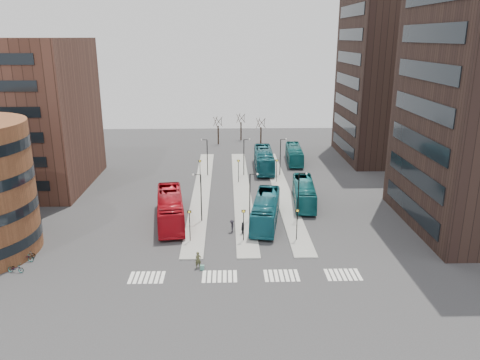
{
  "coord_description": "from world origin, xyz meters",
  "views": [
    {
      "loc": [
        -0.2,
        -36.41,
        22.17
      ],
      "look_at": [
        1.42,
        19.38,
        5.0
      ],
      "focal_mm": 35.0,
      "sensor_mm": 36.0,
      "label": 1
    }
  ],
  "objects_px": {
    "suitcase": "(202,268)",
    "teal_bus_c": "(304,193)",
    "bicycle_far": "(25,258)",
    "red_bus": "(170,208)",
    "commuter_a": "(166,211)",
    "commuter_b": "(243,229)",
    "bicycle_near": "(16,268)",
    "teal_bus_a": "(266,210)",
    "teal_bus_d": "(294,154)",
    "bicycle_mid": "(28,255)",
    "traveller": "(198,260)",
    "teal_bus_b": "(264,160)",
    "commuter_c": "(232,226)"
  },
  "relations": [
    {
      "from": "teal_bus_d",
      "to": "bicycle_mid",
      "type": "xyz_separation_m",
      "value": [
        -33.16,
        -38.14,
        -1.06
      ]
    },
    {
      "from": "suitcase",
      "to": "bicycle_near",
      "type": "bearing_deg",
      "value": -175.98
    },
    {
      "from": "teal_bus_b",
      "to": "bicycle_mid",
      "type": "distance_m",
      "value": 43.18
    },
    {
      "from": "commuter_a",
      "to": "teal_bus_c",
      "type": "bearing_deg",
      "value": -144.2
    },
    {
      "from": "traveller",
      "to": "commuter_a",
      "type": "xyz_separation_m",
      "value": [
        -4.9,
        13.53,
        0.09
      ]
    },
    {
      "from": "bicycle_mid",
      "to": "commuter_c",
      "type": "bearing_deg",
      "value": -92.29
    },
    {
      "from": "commuter_b",
      "to": "commuter_c",
      "type": "height_order",
      "value": "commuter_b"
    },
    {
      "from": "suitcase",
      "to": "teal_bus_c",
      "type": "relative_size",
      "value": 0.04
    },
    {
      "from": "bicycle_mid",
      "to": "commuter_b",
      "type": "bearing_deg",
      "value": -95.17
    },
    {
      "from": "suitcase",
      "to": "bicycle_far",
      "type": "xyz_separation_m",
      "value": [
        -18.26,
        2.23,
        0.22
      ]
    },
    {
      "from": "teal_bus_d",
      "to": "bicycle_near",
      "type": "xyz_separation_m",
      "value": [
        -33.16,
        -41.05,
        -1.08
      ]
    },
    {
      "from": "teal_bus_b",
      "to": "commuter_c",
      "type": "bearing_deg",
      "value": -101.11
    },
    {
      "from": "red_bus",
      "to": "teal_bus_c",
      "type": "height_order",
      "value": "red_bus"
    },
    {
      "from": "teal_bus_c",
      "to": "bicycle_far",
      "type": "bearing_deg",
      "value": -146.56
    },
    {
      "from": "teal_bus_b",
      "to": "commuter_b",
      "type": "relative_size",
      "value": 8.08
    },
    {
      "from": "commuter_c",
      "to": "bicycle_mid",
      "type": "relative_size",
      "value": 1.02
    },
    {
      "from": "teal_bus_b",
      "to": "bicycle_near",
      "type": "relative_size",
      "value": 7.66
    },
    {
      "from": "commuter_b",
      "to": "bicycle_far",
      "type": "relative_size",
      "value": 0.88
    },
    {
      "from": "teal_bus_d",
      "to": "bicycle_mid",
      "type": "relative_size",
      "value": 7.27
    },
    {
      "from": "teal_bus_a",
      "to": "red_bus",
      "type": "bearing_deg",
      "value": -173.76
    },
    {
      "from": "commuter_a",
      "to": "commuter_b",
      "type": "relative_size",
      "value": 1.21
    },
    {
      "from": "red_bus",
      "to": "traveller",
      "type": "distance_m",
      "value": 12.98
    },
    {
      "from": "bicycle_near",
      "to": "teal_bus_a",
      "type": "bearing_deg",
      "value": -56.58
    },
    {
      "from": "teal_bus_d",
      "to": "bicycle_mid",
      "type": "distance_m",
      "value": 50.55
    },
    {
      "from": "teal_bus_b",
      "to": "traveller",
      "type": "bearing_deg",
      "value": -103.43
    },
    {
      "from": "suitcase",
      "to": "traveller",
      "type": "height_order",
      "value": "traveller"
    },
    {
      "from": "red_bus",
      "to": "teal_bus_c",
      "type": "bearing_deg",
      "value": 11.71
    },
    {
      "from": "teal_bus_b",
      "to": "bicycle_far",
      "type": "relative_size",
      "value": 7.09
    },
    {
      "from": "teal_bus_a",
      "to": "bicycle_far",
      "type": "relative_size",
      "value": 6.77
    },
    {
      "from": "commuter_c",
      "to": "red_bus",
      "type": "bearing_deg",
      "value": -115.82
    },
    {
      "from": "bicycle_near",
      "to": "teal_bus_c",
      "type": "bearing_deg",
      "value": -50.79
    },
    {
      "from": "suitcase",
      "to": "teal_bus_d",
      "type": "relative_size",
      "value": 0.05
    },
    {
      "from": "teal_bus_a",
      "to": "commuter_b",
      "type": "relative_size",
      "value": 7.71
    },
    {
      "from": "bicycle_far",
      "to": "red_bus",
      "type": "bearing_deg",
      "value": -55.49
    },
    {
      "from": "teal_bus_a",
      "to": "commuter_b",
      "type": "distance_m",
      "value": 4.75
    },
    {
      "from": "bicycle_far",
      "to": "bicycle_near",
      "type": "bearing_deg",
      "value": 177.16
    },
    {
      "from": "teal_bus_a",
      "to": "bicycle_mid",
      "type": "xyz_separation_m",
      "value": [
        -25.54,
        -9.15,
        -1.23
      ]
    },
    {
      "from": "bicycle_near",
      "to": "red_bus",
      "type": "bearing_deg",
      "value": -39.1
    },
    {
      "from": "commuter_a",
      "to": "bicycle_far",
      "type": "bearing_deg",
      "value": 62.9
    },
    {
      "from": "traveller",
      "to": "bicycle_near",
      "type": "relative_size",
      "value": 1.04
    },
    {
      "from": "suitcase",
      "to": "teal_bus_c",
      "type": "bearing_deg",
      "value": 59.3
    },
    {
      "from": "suitcase",
      "to": "commuter_a",
      "type": "xyz_separation_m",
      "value": [
        -5.31,
        13.96,
        0.7
      ]
    },
    {
      "from": "suitcase",
      "to": "commuter_c",
      "type": "relative_size",
      "value": 0.32
    },
    {
      "from": "teal_bus_b",
      "to": "traveller",
      "type": "relative_size",
      "value": 7.4
    },
    {
      "from": "teal_bus_b",
      "to": "commuter_b",
      "type": "distance_m",
      "value": 28.36
    },
    {
      "from": "traveller",
      "to": "bicycle_far",
      "type": "xyz_separation_m",
      "value": [
        -17.86,
        1.79,
        -0.39
      ]
    },
    {
      "from": "traveller",
      "to": "teal_bus_a",
      "type": "bearing_deg",
      "value": 40.74
    },
    {
      "from": "traveller",
      "to": "bicycle_far",
      "type": "bearing_deg",
      "value": 158.43
    },
    {
      "from": "commuter_c",
      "to": "commuter_b",
      "type": "bearing_deg",
      "value": 54.65
    },
    {
      "from": "suitcase",
      "to": "teal_bus_c",
      "type": "xyz_separation_m",
      "value": [
        13.13,
        18.92,
        1.32
      ]
    }
  ]
}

